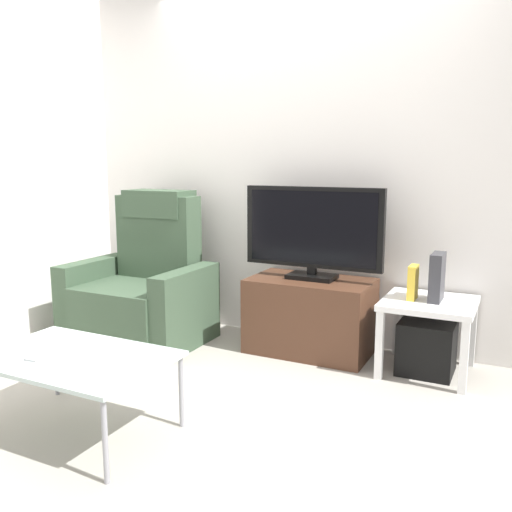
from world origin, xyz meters
name	(u,v)px	position (x,y,z in m)	size (l,w,h in m)	color
ground_plane	(236,393)	(0.00, 0.00, 0.00)	(6.40, 6.40, 0.00)	#9E998E
wall_back	(311,160)	(0.00, 1.13, 1.30)	(6.40, 0.06, 2.60)	silver
tv_stand	(310,316)	(0.13, 0.83, 0.26)	(0.82, 0.48, 0.51)	#4C2D1E
television	(313,231)	(0.13, 0.85, 0.84)	(0.96, 0.20, 0.62)	black
recliner_armchair	(144,288)	(-1.09, 0.58, 0.37)	(0.98, 0.78, 1.08)	#384C38
side_table	(429,312)	(0.91, 0.80, 0.39)	(0.54, 0.54, 0.46)	white
subwoofer_box	(427,347)	(0.91, 0.80, 0.16)	(0.33, 0.33, 0.33)	black
book_upright	(413,282)	(0.81, 0.78, 0.56)	(0.05, 0.13, 0.21)	gold
game_console	(437,277)	(0.94, 0.81, 0.60)	(0.07, 0.20, 0.29)	#333338
coffee_table	(74,360)	(-0.47, -0.73, 0.36)	(0.90, 0.60, 0.39)	#B2C6C1
cell_phone	(41,355)	(-0.61, -0.81, 0.39)	(0.07, 0.15, 0.01)	#B7B7BC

